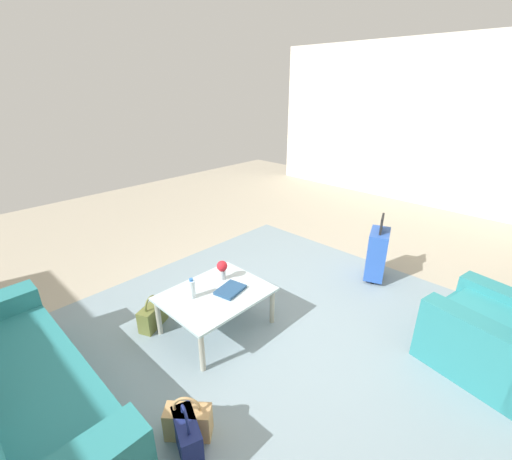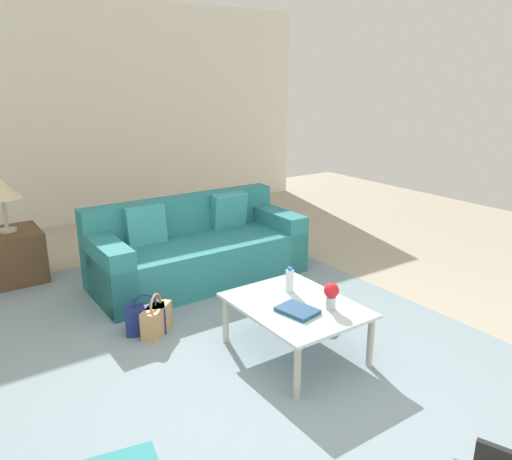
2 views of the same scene
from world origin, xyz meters
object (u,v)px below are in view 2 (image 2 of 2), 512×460
coffee_table (295,310)px  flower_vase (331,294)px  couch (195,251)px  handbag_navy (146,319)px  handbag_olive (307,302)px  handbag_tan (157,319)px  table_lamp (1,190)px  side_table (11,256)px  water_bottle (290,280)px  coffee_table_book (297,310)px

coffee_table → flower_vase: 0.32m
couch → handbag_navy: couch is taller
flower_vase → handbag_olive: 0.84m
handbag_tan → handbag_olive: size_ratio=1.00×
handbag_navy → flower_vase: bearing=-140.5°
handbag_olive → table_lamp: bearing=40.0°
flower_vase → table_lamp: (3.02, 1.65, 0.42)m
coffee_table → flower_vase: flower_vase is taller
coffee_table → table_lamp: table_lamp is taller
flower_vase → handbag_navy: (1.17, 0.96, -0.41)m
flower_vase → side_table: flower_vase is taller
water_bottle → coffee_table_book: 0.38m
handbag_olive → coffee_table_book: bearing=134.2°
handbag_tan → handbag_olive: bearing=-110.2°
water_bottle → side_table: bearing=31.6°
coffee_table → side_table: 3.18m
coffee_table_book → handbag_navy: bearing=23.3°
coffee_table → table_lamp: bearing=28.2°
handbag_olive → handbag_navy: same height
side_table → handbag_tan: size_ratio=1.66×
couch → water_bottle: size_ratio=10.58×
couch → flower_vase: size_ratio=10.53×
couch → flower_vase: 2.03m
couch → handbag_navy: bearing=132.9°
flower_vase → handbag_tan: flower_vase is taller
couch → coffee_table: bearing=176.8°
coffee_table → handbag_navy: coffee_table is taller
handbag_tan → coffee_table: bearing=-140.1°
flower_vase → couch: bearing=1.4°
flower_vase → handbag_olive: size_ratio=0.57×
water_bottle → table_lamp: (2.60, 1.60, 0.45)m
handbag_navy → table_lamp: bearing=20.4°
table_lamp → flower_vase: bearing=-151.3°
handbag_navy → coffee_table_book: bearing=-145.6°
couch → flower_vase: (-2.01, -0.05, 0.24)m
coffee_table → handbag_tan: coffee_table is taller
flower_vase → handbag_tan: size_ratio=0.57×
coffee_table_book → table_lamp: 3.29m
coffee_table → flower_vase: size_ratio=4.87×
side_table → handbag_navy: bearing=-159.6°
couch → water_bottle: (-1.59, -0.00, 0.22)m
coffee_table_book → table_lamp: size_ratio=0.51×
coffee_table_book → handbag_olive: bearing=-57.0°
coffee_table → water_bottle: size_ratio=4.89×
flower_vase → coffee_table: bearing=34.3°
side_table → water_bottle: bearing=-148.4°
flower_vase → handbag_olive: (0.65, -0.34, -0.41)m
handbag_olive → side_table: bearing=40.0°
coffee_table_book → handbag_tan: 1.24m
side_table → handbag_olive: side_table is taller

